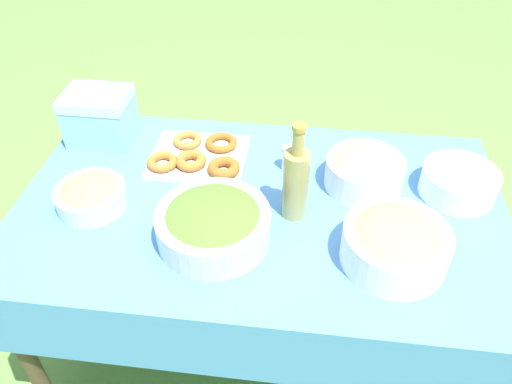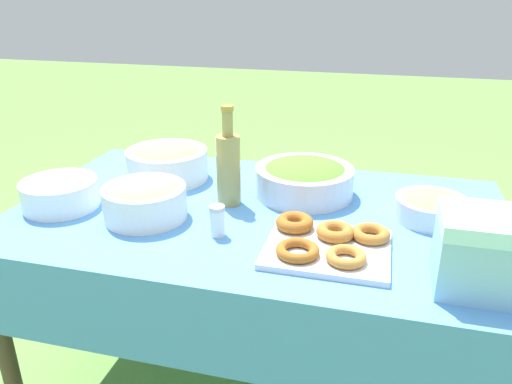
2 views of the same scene
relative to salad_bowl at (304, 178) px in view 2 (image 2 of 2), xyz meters
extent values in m
cube|color=#4C8CD1|center=(0.11, 0.16, -0.07)|extent=(1.45, 0.86, 0.02)
cube|color=#4C8CD1|center=(0.11, -0.27, -0.19)|extent=(1.45, 0.01, 0.22)
cube|color=#4C8CD1|center=(0.11, 0.58, -0.19)|extent=(1.45, 0.01, 0.22)
cube|color=#4C8CD1|center=(-0.61, 0.16, -0.19)|extent=(0.01, 0.86, 0.22)
cube|color=#4C8CD1|center=(0.83, 0.16, -0.19)|extent=(0.01, 0.86, 0.22)
cylinder|color=#473828|center=(-0.55, -0.21, -0.43)|extent=(0.05, 0.05, 0.70)
cylinder|color=#473828|center=(0.77, -0.21, -0.43)|extent=(0.05, 0.05, 0.70)
cylinder|color=#473828|center=(0.77, 0.53, -0.43)|extent=(0.05, 0.05, 0.70)
cylinder|color=silver|center=(0.00, 0.00, -0.01)|extent=(0.31, 0.31, 0.09)
ellipsoid|color=#51892D|center=(0.00, 0.00, 0.02)|extent=(0.27, 0.27, 0.07)
cylinder|color=white|center=(0.41, 0.28, -0.01)|extent=(0.24, 0.24, 0.09)
ellipsoid|color=tan|center=(0.41, 0.28, 0.02)|extent=(0.21, 0.21, 0.07)
cube|color=silver|center=(-0.12, 0.35, -0.05)|extent=(0.31, 0.26, 0.02)
torus|color=#93561E|center=(-0.05, 0.41, -0.03)|extent=(0.11, 0.11, 0.02)
torus|color=#A36628|center=(-0.22, 0.28, -0.03)|extent=(0.14, 0.14, 0.03)
torus|color=#93561E|center=(-0.02, 0.27, -0.02)|extent=(0.14, 0.14, 0.03)
torus|color=#B27533|center=(-0.17, 0.41, -0.03)|extent=(0.14, 0.14, 0.02)
torus|color=#A36628|center=(-0.13, 0.30, -0.03)|extent=(0.11, 0.11, 0.03)
cylinder|color=white|center=(0.69, 0.28, -0.05)|extent=(0.22, 0.22, 0.01)
cylinder|color=white|center=(0.69, 0.28, -0.04)|extent=(0.22, 0.22, 0.01)
cylinder|color=white|center=(0.69, 0.28, -0.03)|extent=(0.22, 0.22, 0.01)
cylinder|color=white|center=(0.69, 0.28, -0.02)|extent=(0.22, 0.22, 0.01)
cylinder|color=white|center=(0.69, 0.28, 0.00)|extent=(0.22, 0.22, 0.01)
cylinder|color=white|center=(0.69, 0.28, 0.01)|extent=(0.22, 0.22, 0.01)
cylinder|color=white|center=(0.69, 0.28, 0.02)|extent=(0.22, 0.22, 0.01)
cylinder|color=#998E4C|center=(0.21, 0.13, 0.05)|extent=(0.07, 0.07, 0.21)
cylinder|color=#998E4C|center=(0.21, 0.13, 0.19)|extent=(0.03, 0.03, 0.07)
cylinder|color=#A58C33|center=(0.21, 0.13, 0.24)|extent=(0.04, 0.04, 0.02)
cylinder|color=white|center=(0.48, -0.02, -0.01)|extent=(0.27, 0.27, 0.10)
ellipsoid|color=tan|center=(0.48, -0.02, 0.03)|extent=(0.24, 0.24, 0.07)
cylinder|color=silver|center=(-0.38, 0.09, -0.03)|extent=(0.20, 0.20, 0.06)
ellipsoid|color=#ADCC59|center=(-0.38, 0.09, -0.01)|extent=(0.18, 0.18, 0.06)
cube|color=#8CC6E5|center=(-0.47, 0.43, 0.01)|extent=(0.21, 0.17, 0.14)
cube|color=#BAF4FF|center=(-0.47, 0.43, 0.10)|extent=(0.21, 0.17, 0.04)
cylinder|color=white|center=(0.18, 0.33, -0.02)|extent=(0.04, 0.04, 0.07)
cylinder|color=silver|center=(0.18, 0.33, 0.02)|extent=(0.04, 0.04, 0.01)
camera|label=1|loc=(0.23, -0.94, 0.93)|focal=35.00mm
camera|label=2|loc=(-0.22, 1.46, 0.57)|focal=35.00mm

